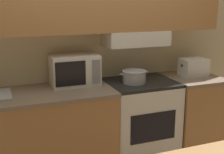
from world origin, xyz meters
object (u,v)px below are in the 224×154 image
object	(u,v)px
stove_range	(140,121)
microwave	(75,70)
toaster	(193,67)
cooking_pot	(134,76)

from	to	relation	value
stove_range	microwave	world-z (taller)	microwave
microwave	toaster	size ratio (longest dim) A/B	1.55
cooking_pot	toaster	size ratio (longest dim) A/B	1.07
stove_range	cooking_pot	size ratio (longest dim) A/B	2.75
cooking_pot	microwave	xyz separation A→B (m)	(-0.60, 0.16, 0.08)
cooking_pot	toaster	xyz separation A→B (m)	(0.77, 0.05, 0.03)
cooking_pot	microwave	size ratio (longest dim) A/B	0.69
stove_range	toaster	distance (m)	0.88
cooking_pot	stove_range	bearing A→B (deg)	17.37
stove_range	microwave	bearing A→B (deg)	169.66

